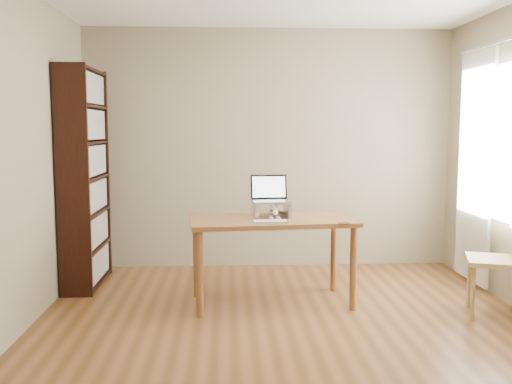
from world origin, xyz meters
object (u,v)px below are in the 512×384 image
desk (272,230)px  keyboard (270,222)px  laptop (271,195)px  cat (272,209)px  chair (504,253)px  bookshelf (85,178)px

desk → keyboard: size_ratio=5.04×
desk → keyboard: (-0.03, -0.22, 0.11)m
laptop → cat: 0.13m
desk → chair: (1.85, -0.45, -0.13)m
desk → laptop: laptop is taller
bookshelf → laptop: bookshelf is taller
keyboard → chair: chair is taller
laptop → chair: bearing=-22.9°
keyboard → cat: size_ratio=0.61×
cat → chair: bearing=-21.9°
keyboard → bookshelf: bearing=152.0°
desk → keyboard: 0.25m
bookshelf → cat: bearing=-18.2°
bookshelf → chair: size_ratio=2.16×
keyboard → chair: bearing=-7.0°
laptop → keyboard: size_ratio=1.18×
laptop → chair: size_ratio=0.35×
bookshelf → chair: (3.61, -1.14, -0.52)m
desk → cat: (0.01, 0.11, 0.16)m
keyboard → cat: bearing=83.3°
cat → chair: size_ratio=0.50×
desk → cat: bearing=81.5°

